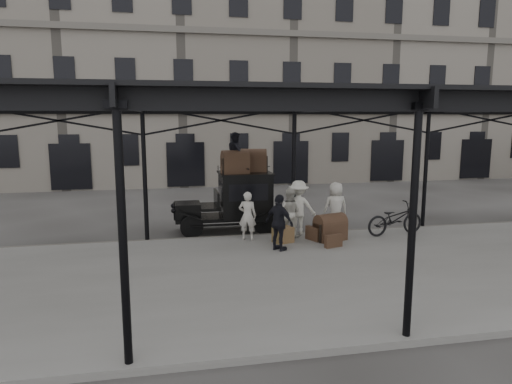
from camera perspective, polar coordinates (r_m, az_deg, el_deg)
ground at (r=14.36m, az=6.80°, el=-7.56°), size 120.00×120.00×0.00m
platform at (r=12.54m, az=9.64°, el=-9.81°), size 28.00×8.00×0.15m
canopy at (r=12.12m, az=9.76°, el=11.28°), size 22.50×9.00×4.74m
building_frontage at (r=31.48m, az=-3.34°, el=14.53°), size 64.00×8.00×14.00m
taxi at (r=16.65m, az=-2.45°, el=-0.88°), size 3.65×1.55×2.18m
porter_left at (r=14.99m, az=-1.07°, el=-2.99°), size 0.68×0.56×1.61m
porter_midleft at (r=15.47m, az=4.18°, el=-2.55°), size 1.02×0.97×1.65m
porter_centre at (r=16.22m, az=9.93°, el=-1.89°), size 0.88×0.59×1.77m
porter_official at (r=13.80m, az=2.94°, el=-3.85°), size 0.94×1.06×1.72m
porter_right at (r=15.80m, az=5.32°, el=-1.92°), size 1.36×1.03×1.86m
bicycle at (r=16.38m, az=16.99°, el=-3.21°), size 2.23×1.05×1.12m
porter_roof at (r=16.33m, az=-2.55°, el=4.94°), size 0.57×0.72×1.45m
steamer_trunk_roof_near at (r=16.21m, az=-2.63°, el=3.55°), size 1.00×0.69×0.69m
steamer_trunk_roof_far at (r=16.78m, az=-0.32°, el=3.77°), size 1.03×0.73×0.69m
steamer_trunk_platform at (r=15.26m, az=9.26°, el=-4.58°), size 1.13×0.87×0.73m
wicker_hamper at (r=14.82m, az=3.40°, el=-5.36°), size 0.72×0.62×0.50m
suitcase_upright at (r=15.16m, az=7.13°, el=-5.18°), size 0.38×0.61×0.45m
suitcase_flat at (r=14.47m, az=9.67°, el=-6.06°), size 0.62×0.31×0.40m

